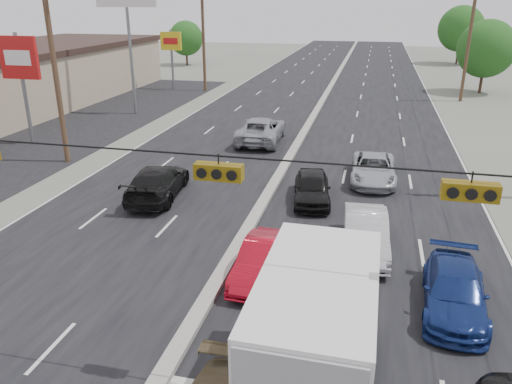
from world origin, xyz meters
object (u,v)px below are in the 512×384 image
Objects in this scene: utility_pole_left_b at (55,73)px; tree_right_mid at (486,49)px; pole_sign_far at (171,46)px; tree_left_far at (186,38)px; utility_pole_left_c at (203,39)px; pole_sign_mid at (20,64)px; box_truck at (319,325)px; oncoming_near at (157,182)px; queue_car_a at (312,188)px; utility_pole_right_c at (469,44)px; tree_right_far at (461,29)px; queue_car_c at (373,169)px; queue_car_b at (365,234)px; oncoming_far at (261,130)px; queue_car_d at (454,292)px; red_sedan at (263,261)px.

tree_right_mid is (27.50, 30.00, -0.77)m from utility_pole_left_b.
tree_left_far reaches higher than pole_sign_far.
utility_pole_left_c reaches higher than pole_sign_mid.
tree_right_mid is 1.04× the size of box_truck.
tree_left_far is at bearing -77.89° from oncoming_near.
utility_pole_right_c is at bearing 61.71° from queue_car_a.
tree_left_far is 39.31m from tree_right_far.
pole_sign_far is 1.15× the size of oncoming_near.
tree_right_mid is 31.29m from queue_car_c.
queue_car_b is at bearing -57.41° from pole_sign_far.
box_truck is 1.69× the size of queue_car_a.
tree_left_far is 42.96m from oncoming_far.
tree_right_far is at bearing 68.61° from queue_car_a.
queue_car_d is at bearing -78.48° from queue_car_c.
red_sedan reaches higher than queue_car_d.
utility_pole_right_c is 1.92× the size of oncoming_near.
queue_car_c is at bearing -101.56° from tree_right_far.
tree_right_far is at bearing 43.15° from pole_sign_far.
red_sedan is (-2.36, 4.69, -1.13)m from box_truck.
queue_car_d is 0.85× the size of oncoming_near.
utility_pole_left_c reaches higher than oncoming_far.
utility_pole_right_c is 1.67× the size of pole_sign_far.
tree_left_far reaches higher than box_truck.
utility_pole_left_b is 2.06× the size of queue_car_c.
red_sedan is at bearing -35.99° from utility_pole_left_b.
tree_right_mid is 29.22m from oncoming_far.
pole_sign_mid reaches higher than queue_car_a.
queue_car_d is at bearing -60.77° from utility_pole_left_c.
utility_pole_right_c reaches higher than oncoming_far.
red_sedan is 11.26m from queue_car_c.
utility_pole_left_b is 9.46m from oncoming_near.
oncoming_near is (-7.23, -1.07, 0.06)m from queue_car_a.
utility_pole_left_b is 25.00m from utility_pole_left_c.
oncoming_far is (2.62, 10.82, 0.06)m from oncoming_near.
pole_sign_mid is 23.02m from red_sedan.
pole_sign_far reaches higher than oncoming_far.
queue_car_c is (17.37, 0.62, -4.43)m from utility_pole_left_b.
queue_car_c is (-11.13, -54.38, -4.28)m from tree_right_far.
queue_car_b is 15.92m from oncoming_far.
pole_sign_mid is at bearing -143.29° from utility_pole_right_c.
utility_pole_left_c is at bearing 180.00° from utility_pole_right_c.
red_sedan is (-14.60, -65.10, -4.30)m from tree_right_far.
oncoming_near is at bearing -70.95° from tree_left_far.
queue_car_b is (21.70, -10.37, -4.38)m from pole_sign_mid.
oncoming_far reaches higher than queue_car_d.
utility_pole_left_b is 2.44× the size of queue_car_a.
oncoming_far is at bearing 112.99° from queue_car_b.
utility_pole_left_c reaches higher than queue_car_a.
utility_pole_left_b is 1.40× the size of tree_right_mid.
queue_car_c is (1.11, 15.40, -1.11)m from box_truck.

